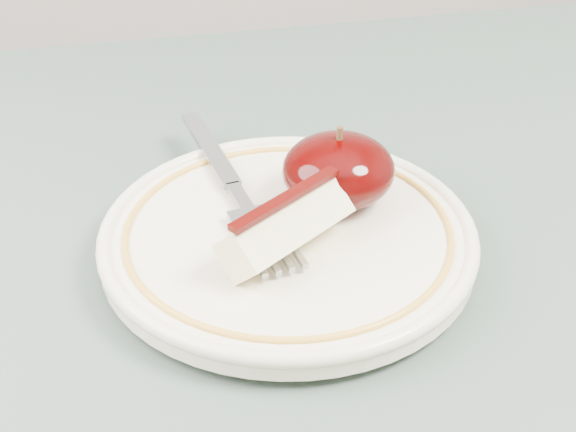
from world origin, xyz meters
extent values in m
cylinder|color=brown|center=(0.40, 0.40, 0.35)|extent=(0.05, 0.05, 0.71)
cube|color=#3F4E48|center=(0.00, 0.00, 0.73)|extent=(0.90, 0.90, 0.04)
cylinder|color=#F6EBCE|center=(-0.05, 0.09, 0.75)|extent=(0.12, 0.12, 0.01)
cylinder|color=#F6EBCE|center=(-0.05, 0.09, 0.76)|extent=(0.22, 0.22, 0.01)
torus|color=#F6EBCE|center=(-0.05, 0.09, 0.77)|extent=(0.22, 0.22, 0.01)
torus|color=gold|center=(-0.05, 0.09, 0.77)|extent=(0.20, 0.20, 0.00)
ellipsoid|color=black|center=(-0.01, 0.11, 0.79)|extent=(0.07, 0.07, 0.04)
cylinder|color=#472D19|center=(-0.01, 0.11, 0.81)|extent=(0.00, 0.00, 0.01)
cube|color=#FAF0B8|center=(-0.05, 0.06, 0.79)|extent=(0.09, 0.07, 0.04)
cube|color=#330201|center=(-0.05, 0.06, 0.81)|extent=(0.07, 0.05, 0.00)
cube|color=gray|center=(-0.08, 0.19, 0.77)|extent=(0.03, 0.10, 0.00)
cube|color=gray|center=(-0.07, 0.12, 0.77)|extent=(0.01, 0.03, 0.00)
cube|color=gray|center=(-0.07, 0.09, 0.77)|extent=(0.03, 0.03, 0.00)
cube|color=gray|center=(-0.05, 0.06, 0.77)|extent=(0.01, 0.04, 0.00)
cube|color=gray|center=(-0.06, 0.06, 0.77)|extent=(0.01, 0.04, 0.00)
cube|color=gray|center=(-0.07, 0.06, 0.77)|extent=(0.01, 0.04, 0.00)
cube|color=gray|center=(-0.07, 0.06, 0.77)|extent=(0.01, 0.04, 0.00)
camera|label=1|loc=(-0.13, -0.29, 1.04)|focal=50.00mm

